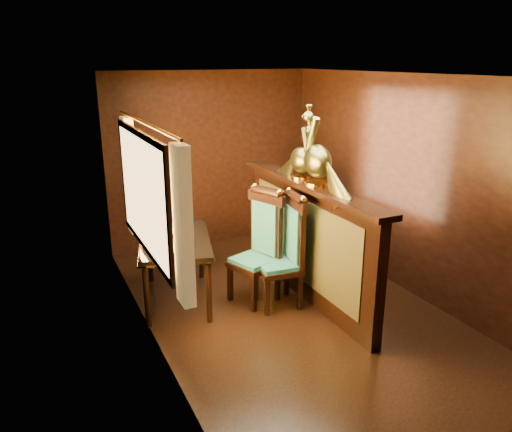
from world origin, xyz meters
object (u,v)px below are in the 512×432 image
object	(u,v)px
dining_table	(175,244)
peacock_left	(318,147)
chair_left	(288,247)
chair_right	(261,241)
peacock_right	(301,149)

from	to	relation	value
dining_table	peacock_left	xyz separation A→B (m)	(1.38, -0.70, 1.10)
chair_left	chair_right	xyz separation A→B (m)	(-0.19, 0.27, 0.00)
dining_table	peacock_right	xyz separation A→B (m)	(1.38, -0.36, 1.02)
peacock_right	chair_left	bearing A→B (deg)	-138.46
dining_table	chair_left	world-z (taller)	chair_left
dining_table	peacock_right	world-z (taller)	peacock_right
dining_table	peacock_right	bearing A→B (deg)	0.61
dining_table	peacock_left	bearing A→B (deg)	-11.59
chair_left	chair_right	bearing A→B (deg)	132.36
dining_table	chair_right	size ratio (longest dim) A/B	1.08
chair_left	peacock_right	world-z (taller)	peacock_right
chair_left	dining_table	bearing A→B (deg)	157.34
chair_left	chair_right	distance (m)	0.33
chair_right	peacock_right	size ratio (longest dim) A/B	1.93
dining_table	peacock_left	world-z (taller)	peacock_left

